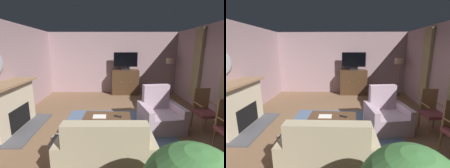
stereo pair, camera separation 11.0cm
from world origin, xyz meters
The scene contains 15 objects.
ground_plane centered at (0.00, 0.00, -0.02)m, with size 6.23×7.40×0.04m, color brown.
wall_back centered at (0.00, 3.45, 1.34)m, with size 6.23×0.10×2.68m, color gray.
curtain_panel_far centered at (2.75, 1.51, 1.47)m, with size 0.10×0.44×2.25m, color #8E7F56.
rug_central centered at (0.03, 0.12, 0.01)m, with size 2.74×1.97×0.01m, color slate.
fireplace centered at (-2.54, -0.09, 0.56)m, with size 0.97×1.67×1.17m.
tv_cabinet centered at (0.52, 3.10, 0.52)m, with size 1.15×0.54×1.08m.
television centered at (0.52, 3.05, 1.48)m, with size 1.01×0.20×0.75m.
coffee_table centered at (-0.17, -0.26, 0.39)m, with size 1.10×0.54×0.44m.
tv_remote centered at (0.07, -0.34, 0.45)m, with size 0.17×0.05×0.02m, color black.
folded_newspaper centered at (-0.35, -0.33, 0.44)m, with size 0.30×0.22×0.01m, color silver.
sofa_floral centered at (-0.15, -1.48, 0.33)m, with size 1.47×0.90×0.98m.
armchair_angled_to_table centered at (1.14, 0.01, 0.32)m, with size 1.06×1.02×1.04m.
side_chair_far_end centered at (2.18, -0.09, 0.52)m, with size 0.43×0.49×1.01m.
cat centered at (-1.22, -0.20, 0.09)m, with size 0.30×0.62×0.19m.
floor_lamp centered at (2.39, 2.94, 1.32)m, with size 0.35×0.35×1.59m.
Camera 1 is at (-0.06, -3.69, 1.94)m, focal length 25.23 mm.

